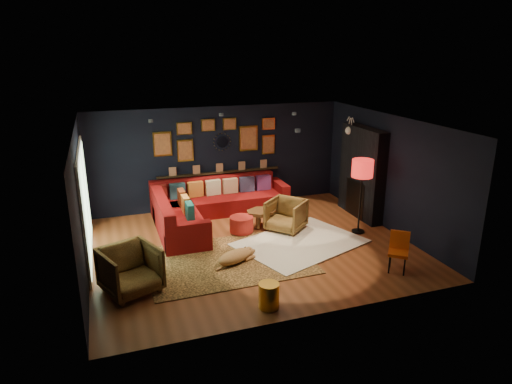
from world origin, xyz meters
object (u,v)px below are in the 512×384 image
object	(u,v)px
armchair_right	(286,214)
armchair_left	(130,268)
coffee_table	(262,213)
gold_stool	(269,295)
orange_chair	(399,248)
pouf	(241,224)
floor_lamp	(362,171)
dog	(235,254)
sectional	(204,208)

from	to	relation	value
armchair_right	armchair_left	bearing A→B (deg)	-106.35
coffee_table	armchair_right	distance (m)	0.59
gold_stool	armchair_left	bearing A→B (deg)	149.23
armchair_right	orange_chair	bearing A→B (deg)	-15.21
armchair_left	pouf	bearing A→B (deg)	14.16
pouf	gold_stool	distance (m)	3.12
armchair_left	floor_lamp	world-z (taller)	floor_lamp
gold_stool	floor_lamp	size ratio (longest dim) A/B	0.25
armchair_left	gold_stool	world-z (taller)	armchair_left
armchair_left	dog	bearing A→B (deg)	-9.10
dog	floor_lamp	bearing A→B (deg)	-13.97
sectional	orange_chair	size ratio (longest dim) A/B	4.50
armchair_right	orange_chair	xyz separation A→B (m)	(1.24, -2.48, 0.04)
sectional	floor_lamp	distance (m)	3.79
sectional	armchair_left	size ratio (longest dim) A/B	3.79
dog	gold_stool	bearing A→B (deg)	-112.14
armchair_left	armchair_right	world-z (taller)	armchair_left
armchair_right	pouf	bearing A→B (deg)	-141.62
sectional	dog	size ratio (longest dim) A/B	3.15
floor_lamp	dog	size ratio (longest dim) A/B	1.56
coffee_table	armchair_left	xyz separation A→B (m)	(-3.10, -2.05, 0.11)
armchair_right	gold_stool	bearing A→B (deg)	-69.03
orange_chair	floor_lamp	bearing A→B (deg)	120.76
armchair_right	orange_chair	world-z (taller)	armchair_right
armchair_right	floor_lamp	distance (m)	1.93
orange_chair	dog	bearing A→B (deg)	-164.99
pouf	dog	size ratio (longest dim) A/B	0.49
armchair_left	gold_stool	bearing A→B (deg)	-52.75
armchair_right	dog	world-z (taller)	armchair_right
gold_stool	orange_chair	size ratio (longest dim) A/B	0.55
orange_chair	armchair_left	bearing A→B (deg)	-150.48
sectional	dog	xyz separation A→B (m)	(0.04, -2.44, -0.13)
armchair_left	armchair_right	xyz separation A→B (m)	(3.55, 1.68, -0.05)
floor_lamp	dog	world-z (taller)	floor_lamp
armchair_left	gold_stool	size ratio (longest dim) A/B	2.14
pouf	floor_lamp	bearing A→B (deg)	-18.24
orange_chair	floor_lamp	world-z (taller)	floor_lamp
coffee_table	armchair_right	size ratio (longest dim) A/B	1.04
sectional	orange_chair	world-z (taller)	sectional
pouf	dog	bearing A→B (deg)	-112.02
sectional	coffee_table	bearing A→B (deg)	-36.07
sectional	pouf	xyz separation A→B (m)	(0.61, -1.03, -0.11)
sectional	floor_lamp	size ratio (longest dim) A/B	2.02
pouf	armchair_left	xyz separation A→B (m)	(-2.54, -1.86, 0.24)
armchair_right	floor_lamp	size ratio (longest dim) A/B	0.47
coffee_table	orange_chair	world-z (taller)	orange_chair
armchair_left	armchair_right	distance (m)	3.93
armchair_left	floor_lamp	distance (m)	5.25
sectional	armchair_right	distance (m)	2.02
coffee_table	armchair_left	world-z (taller)	armchair_left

